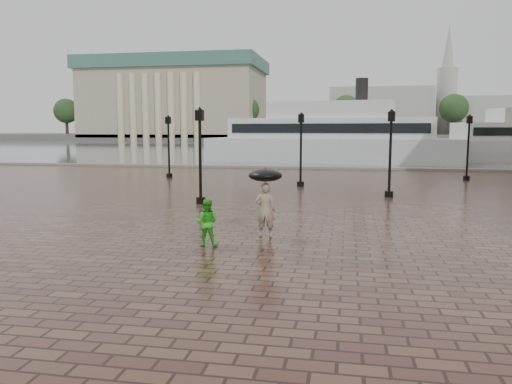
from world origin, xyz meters
The scene contains 12 objects.
ground centered at (0.00, 0.00, 0.00)m, with size 300.00×300.00×0.00m, color #371E19.
harbour_water centered at (0.00, 92.00, 0.00)m, with size 240.00×240.00×0.00m, color #4D585E.
quay_edge centered at (0.00, 32.00, 0.00)m, with size 80.00×0.60×0.30m, color slate.
far_shore centered at (0.00, 160.00, 1.00)m, with size 300.00×60.00×2.00m, color #4C4C47.
museum centered at (-55.00, 144.61, 13.91)m, with size 57.00×32.50×26.00m.
distant_skyline centered at (48.14, 150.00, 9.45)m, with size 102.50×22.00×33.00m.
far_trees centered at (0.00, 138.00, 9.42)m, with size 188.00×8.00×13.50m.
street_lamps centered at (-1.60, 17.60, 2.33)m, with size 21.44×14.44×4.40m.
adult_pedestrian centered at (-1.76, 3.22, 0.89)m, with size 0.65×0.43×1.79m, color gray.
child_pedestrian centered at (-3.28, 1.61, 0.72)m, with size 0.70×0.54×1.44m, color green.
ferry_near centered at (-1.05, 41.35, 2.63)m, with size 27.30×10.31×8.74m.
umbrella centered at (-1.76, 3.22, 2.02)m, with size 1.10×1.10×1.17m.
Camera 1 is at (0.86, -12.63, 3.50)m, focal length 35.00 mm.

